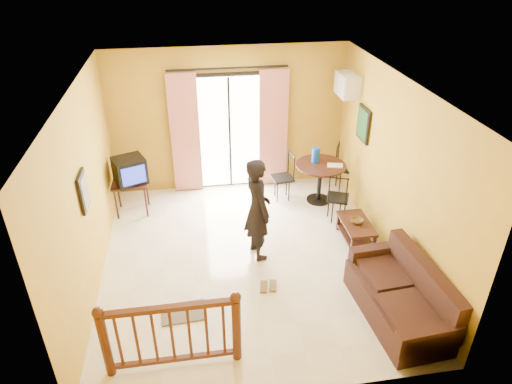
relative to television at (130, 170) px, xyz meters
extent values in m
plane|color=beige|center=(1.87, -1.73, -0.86)|extent=(5.00, 5.00, 0.00)
plane|color=white|center=(1.87, -1.73, 1.94)|extent=(5.00, 5.00, 0.00)
plane|color=#B78C23|center=(1.87, 0.77, 0.54)|extent=(4.50, 0.00, 4.50)
plane|color=#B78C23|center=(1.87, -4.23, 0.54)|extent=(4.50, 0.00, 4.50)
plane|color=#B78C23|center=(-0.38, -1.73, 0.54)|extent=(0.00, 5.00, 5.00)
plane|color=#B78C23|center=(4.12, -1.73, 0.54)|extent=(0.00, 5.00, 5.00)
cube|color=black|center=(1.87, 0.76, 0.29)|extent=(1.34, 0.03, 2.34)
cube|color=white|center=(1.87, 0.72, 0.29)|extent=(1.20, 0.04, 2.20)
cube|color=black|center=(1.87, 0.70, 0.29)|extent=(0.04, 0.02, 2.20)
cube|color=beige|center=(1.02, 0.67, 0.34)|extent=(0.55, 0.08, 2.35)
cube|color=beige|center=(2.72, 0.67, 0.34)|extent=(0.55, 0.08, 2.35)
cylinder|color=black|center=(1.87, 0.67, 1.56)|extent=(2.20, 0.04, 0.04)
cube|color=black|center=(-0.03, 0.00, -0.25)|extent=(0.63, 0.52, 0.04)
cylinder|color=black|center=(-0.29, -0.20, -0.56)|extent=(0.04, 0.04, 0.61)
cylinder|color=black|center=(0.23, -0.20, -0.56)|extent=(0.04, 0.04, 0.61)
cylinder|color=black|center=(-0.29, 0.21, -0.56)|extent=(0.04, 0.04, 0.61)
cylinder|color=black|center=(0.23, 0.21, -0.56)|extent=(0.04, 0.04, 0.61)
cube|color=black|center=(0.00, 0.00, 0.00)|extent=(0.66, 0.63, 0.47)
cube|color=#2534E2|center=(0.09, -0.22, 0.00)|extent=(0.39, 0.17, 0.33)
cube|color=black|center=(-0.35, -1.93, 0.69)|extent=(0.04, 0.42, 0.52)
cube|color=#574F4A|center=(-0.33, -1.93, 0.69)|extent=(0.01, 0.34, 0.44)
cylinder|color=black|center=(3.47, -0.14, -0.10)|extent=(0.93, 0.93, 0.04)
cylinder|color=black|center=(3.47, -0.14, -0.48)|extent=(0.08, 0.08, 0.76)
cylinder|color=black|center=(3.47, -0.14, -0.84)|extent=(0.46, 0.46, 0.03)
cylinder|color=#123FAA|center=(3.40, -0.01, 0.06)|extent=(0.15, 0.15, 0.28)
cube|color=#EAE7C7|center=(3.72, -0.24, -0.07)|extent=(0.32, 0.25, 0.02)
cube|color=white|center=(3.97, 0.22, 1.29)|extent=(0.30, 0.60, 0.40)
cube|color=gray|center=(3.82, 0.22, 1.29)|extent=(0.02, 0.56, 0.36)
cube|color=black|center=(4.09, -0.43, 0.79)|extent=(0.04, 0.50, 0.60)
cube|color=black|center=(4.06, -0.43, 0.79)|extent=(0.01, 0.42, 0.52)
cube|color=black|center=(3.72, -1.52, -0.52)|extent=(0.45, 0.81, 0.04)
cube|color=black|center=(3.72, -1.52, -0.75)|extent=(0.41, 0.77, 0.03)
cube|color=black|center=(3.54, -1.88, -0.69)|extent=(0.05, 0.05, 0.34)
cube|color=black|center=(3.90, -1.88, -0.69)|extent=(0.05, 0.05, 0.34)
cube|color=black|center=(3.54, -1.16, -0.69)|extent=(0.05, 0.05, 0.34)
cube|color=black|center=(3.90, -1.16, -0.69)|extent=(0.05, 0.05, 0.34)
imported|color=brown|center=(3.72, -1.52, -0.46)|extent=(0.22, 0.22, 0.07)
cube|color=#321813|center=(3.67, -3.28, -0.65)|extent=(0.94, 1.70, 0.41)
cube|color=#321813|center=(3.98, -3.28, -0.29)|extent=(0.30, 1.65, 0.56)
cube|color=#321813|center=(3.67, -4.08, -0.43)|extent=(0.83, 0.22, 0.31)
cube|color=#321813|center=(3.67, -2.47, -0.43)|extent=(0.83, 0.22, 0.31)
cube|color=#321813|center=(3.62, -3.63, -0.42)|extent=(0.61, 0.71, 0.10)
cube|color=#321813|center=(3.62, -2.92, -0.42)|extent=(0.61, 0.71, 0.10)
imported|color=black|center=(2.04, -1.62, -0.01)|extent=(0.54, 0.69, 1.69)
cylinder|color=#471E0F|center=(-0.03, -3.63, -0.40)|extent=(0.11, 0.11, 0.92)
cylinder|color=#471E0F|center=(1.47, -3.63, -0.40)|extent=(0.11, 0.11, 0.92)
sphere|color=#471E0F|center=(-0.03, -3.63, 0.11)|extent=(0.13, 0.13, 0.13)
sphere|color=#471E0F|center=(1.47, -3.63, 0.11)|extent=(0.13, 0.13, 0.13)
cube|color=#471E0F|center=(0.72, -3.63, 0.06)|extent=(1.55, 0.08, 0.06)
cube|color=#471E0F|center=(0.72, -3.63, -0.76)|extent=(1.55, 0.06, 0.05)
cube|color=#575046|center=(0.83, -2.77, -0.85)|extent=(0.62, 0.44, 0.02)
cube|color=brown|center=(2.00, -2.44, -0.84)|extent=(0.15, 0.27, 0.03)
cube|color=brown|center=(2.14, -2.44, -0.84)|extent=(0.15, 0.27, 0.03)
camera|label=1|loc=(1.10, -7.47, 3.68)|focal=32.00mm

